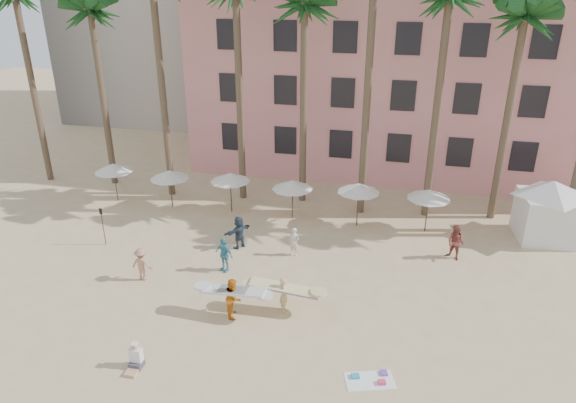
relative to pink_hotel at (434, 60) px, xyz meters
The scene contains 10 objects.
ground 28.09m from the pink_hotel, 105.07° to the right, with size 120.00×120.00×0.00m, color #D1B789.
pink_hotel is the anchor object (origin of this frame).
umbrella_row 17.73m from the pink_hotel, 126.53° to the right, with size 22.50×2.70×2.73m.
cabana 15.52m from the pink_hotel, 62.75° to the right, with size 4.83×4.83×3.50m.
beach_towel 27.75m from the pink_hotel, 94.40° to the right, with size 2.02×1.50×0.14m.
carrier_yellow 24.84m from the pink_hotel, 105.08° to the right, with size 3.09×0.81×1.69m.
carrier_white 26.22m from the pink_hotel, 109.11° to the right, with size 2.87×1.05×1.85m.
beachgoers 21.62m from the pink_hotel, 112.67° to the right, with size 16.20×6.55×1.92m.
paddle 26.78m from the pink_hotel, 132.06° to the right, with size 0.18×0.04×2.23m.
seated_man 30.88m from the pink_hotel, 111.21° to the right, with size 0.48×0.84×1.09m.
Camera 1 is at (5.37, -15.61, 13.62)m, focal length 32.00 mm.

